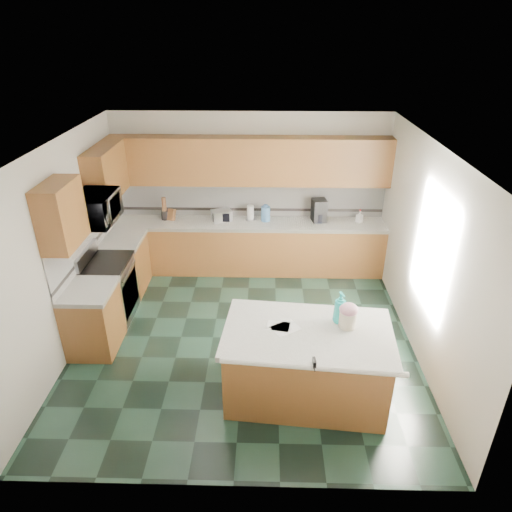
{
  "coord_description": "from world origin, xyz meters",
  "views": [
    {
      "loc": [
        0.29,
        -5.17,
        3.97
      ],
      "look_at": [
        0.15,
        0.35,
        1.12
      ],
      "focal_mm": 32.0,
      "sensor_mm": 36.0,
      "label": 1
    }
  ],
  "objects_px": {
    "soap_bottle_island": "(340,307)",
    "treat_jar": "(348,319)",
    "island_base": "(306,366)",
    "toaster_oven": "(222,215)",
    "coffee_maker": "(319,210)",
    "knife_block": "(172,215)",
    "island_top": "(308,334)"
  },
  "relations": [
    {
      "from": "island_top",
      "to": "knife_block",
      "type": "relative_size",
      "value": 9.46
    },
    {
      "from": "island_base",
      "to": "toaster_oven",
      "type": "relative_size",
      "value": 5.47
    },
    {
      "from": "island_base",
      "to": "treat_jar",
      "type": "height_order",
      "value": "treat_jar"
    },
    {
      "from": "island_base",
      "to": "toaster_oven",
      "type": "bearing_deg",
      "value": 117.02
    },
    {
      "from": "knife_block",
      "to": "coffee_maker",
      "type": "distance_m",
      "value": 2.52
    },
    {
      "from": "soap_bottle_island",
      "to": "toaster_oven",
      "type": "distance_m",
      "value": 3.33
    },
    {
      "from": "island_base",
      "to": "soap_bottle_island",
      "type": "relative_size",
      "value": 4.61
    },
    {
      "from": "soap_bottle_island",
      "to": "coffee_maker",
      "type": "distance_m",
      "value": 2.95
    },
    {
      "from": "knife_block",
      "to": "island_base",
      "type": "bearing_deg",
      "value": -35.27
    },
    {
      "from": "knife_block",
      "to": "treat_jar",
      "type": "bearing_deg",
      "value": -29.13
    },
    {
      "from": "island_base",
      "to": "knife_block",
      "type": "distance_m",
      "value": 3.8
    },
    {
      "from": "island_base",
      "to": "island_top",
      "type": "distance_m",
      "value": 0.46
    },
    {
      "from": "island_base",
      "to": "knife_block",
      "type": "xyz_separation_m",
      "value": [
        -2.1,
        3.11,
        0.59
      ]
    },
    {
      "from": "toaster_oven",
      "to": "coffee_maker",
      "type": "relative_size",
      "value": 0.84
    },
    {
      "from": "soap_bottle_island",
      "to": "island_base",
      "type": "bearing_deg",
      "value": -171.41
    },
    {
      "from": "treat_jar",
      "to": "soap_bottle_island",
      "type": "bearing_deg",
      "value": 151.39
    },
    {
      "from": "soap_bottle_island",
      "to": "coffee_maker",
      "type": "height_order",
      "value": "same"
    },
    {
      "from": "island_base",
      "to": "treat_jar",
      "type": "distance_m",
      "value": 0.74
    },
    {
      "from": "island_top",
      "to": "treat_jar",
      "type": "bearing_deg",
      "value": 18.35
    },
    {
      "from": "treat_jar",
      "to": "coffee_maker",
      "type": "bearing_deg",
      "value": 111.12
    },
    {
      "from": "soap_bottle_island",
      "to": "toaster_oven",
      "type": "relative_size",
      "value": 1.19
    },
    {
      "from": "island_top",
      "to": "coffee_maker",
      "type": "xyz_separation_m",
      "value": [
        0.41,
        3.14,
        0.22
      ]
    },
    {
      "from": "knife_block",
      "to": "toaster_oven",
      "type": "distance_m",
      "value": 0.86
    },
    {
      "from": "soap_bottle_island",
      "to": "treat_jar",
      "type": "bearing_deg",
      "value": -68.91
    },
    {
      "from": "island_top",
      "to": "coffee_maker",
      "type": "distance_m",
      "value": 3.18
    },
    {
      "from": "island_base",
      "to": "coffee_maker",
      "type": "bearing_deg",
      "value": 87.77
    },
    {
      "from": "treat_jar",
      "to": "soap_bottle_island",
      "type": "relative_size",
      "value": 0.52
    },
    {
      "from": "island_top",
      "to": "treat_jar",
      "type": "xyz_separation_m",
      "value": [
        0.44,
        0.1,
        0.13
      ]
    },
    {
      "from": "island_top",
      "to": "coffee_maker",
      "type": "relative_size",
      "value": 4.87
    },
    {
      "from": "island_top",
      "to": "knife_block",
      "type": "xyz_separation_m",
      "value": [
        -2.1,
        3.11,
        0.13
      ]
    },
    {
      "from": "island_base",
      "to": "knife_block",
      "type": "relative_size",
      "value": 8.96
    },
    {
      "from": "treat_jar",
      "to": "knife_block",
      "type": "distance_m",
      "value": 3.94
    }
  ]
}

